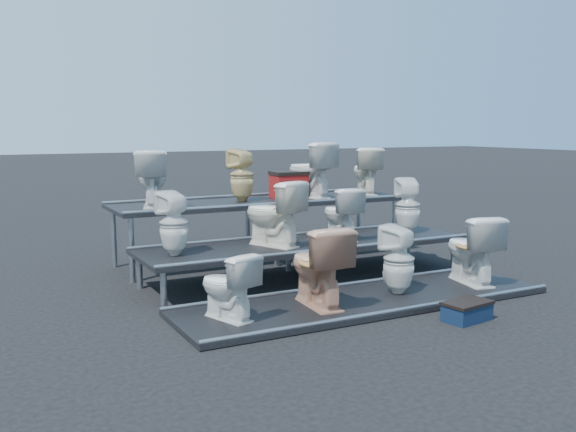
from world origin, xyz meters
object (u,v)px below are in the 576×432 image
toilet_9 (242,175)px  step_stool (467,312)px  toilet_10 (310,170)px  toilet_11 (366,171)px  toilet_1 (318,265)px  toilet_3 (471,249)px  toilet_2 (399,260)px  toilet_4 (174,223)px  toilet_5 (273,213)px  toilet_6 (341,213)px  toilet_0 (227,286)px  toilet_7 (408,206)px  red_crate (289,186)px  toilet_8 (152,178)px

toilet_9 → step_stool: size_ratio=1.58×
toilet_10 → toilet_11: size_ratio=1.13×
toilet_1 → toilet_10: size_ratio=1.04×
toilet_9 → toilet_3: bearing=108.2°
toilet_2 → toilet_11: (1.34, 2.60, 0.78)m
toilet_1 → toilet_9: 2.72m
toilet_10 → toilet_4: bearing=16.8°
toilet_4 → toilet_5: bearing=166.4°
toilet_3 → toilet_9: 3.25m
toilet_9 → step_stool: 3.84m
toilet_5 → toilet_6: 0.97m
toilet_0 → toilet_10: (2.38, 2.60, 0.88)m
toilet_2 → toilet_7: (1.14, 1.30, 0.39)m
toilet_2 → toilet_6: (0.07, 1.30, 0.35)m
toilet_2 → toilet_3: (1.06, 0.00, 0.03)m
red_crate → toilet_2: bearing=-87.7°
toilet_5 → red_crate: size_ratio=1.69×
toilet_0 → toilet_7: bearing=-175.8°
toilet_2 → toilet_3: toilet_3 is taller
toilet_3 → step_stool: bearing=57.4°
toilet_4 → toilet_8: (0.13, 1.30, 0.41)m
toilet_9 → toilet_4: bearing=26.3°
toilet_2 → toilet_11: 3.03m
toilet_1 → toilet_9: (0.30, 2.60, 0.74)m
toilet_7 → red_crate: bearing=-29.5°
toilet_0 → red_crate: size_ratio=1.38×
toilet_5 → red_crate: 1.68m
toilet_7 → toilet_11: toilet_11 is taller
toilet_4 → toilet_10: bearing=-166.0°
toilet_2 → toilet_7: bearing=-151.6°
toilet_8 → toilet_10: 2.36m
toilet_10 → toilet_11: bearing=169.2°
toilet_7 → toilet_1: bearing=52.8°
toilet_8 → toilet_5: bearing=147.6°
toilet_0 → toilet_7: 3.46m
toilet_6 → toilet_0: bearing=37.4°
toilet_11 → toilet_0: bearing=59.2°
toilet_1 → toilet_6: 1.73m
toilet_0 → toilet_5: 1.79m
red_crate → step_stool: red_crate is taller
toilet_7 → toilet_10: bearing=-36.8°
toilet_1 → toilet_5: size_ratio=1.06×
toilet_2 → toilet_7: toilet_7 is taller
toilet_1 → toilet_2: bearing=-175.5°
toilet_7 → toilet_4: bearing=21.9°
toilet_4 → toilet_8: toilet_8 is taller
toilet_5 → toilet_11: bearing=-171.3°
toilet_0 → toilet_9: toilet_9 is taller
red_crate → step_stool: 3.77m
toilet_4 → toilet_7: toilet_7 is taller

